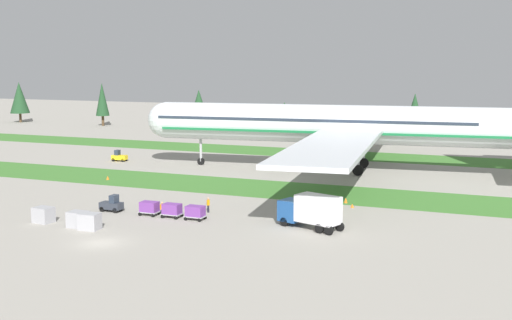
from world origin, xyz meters
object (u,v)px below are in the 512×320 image
Objects in this scene: cargo_dolly_lead at (149,207)px; catering_truck at (311,210)px; pushback_tractor at (119,157)px; ground_crew_loader at (162,209)px; uld_container_1 at (44,215)px; taxiway_marker_2 at (352,206)px; taxiway_marker_3 at (346,200)px; taxiway_marker_1 at (312,201)px; uld_container_2 at (90,221)px; uld_container_0 at (78,219)px; ground_crew_marshaller at (208,204)px; cargo_dolly_second at (172,209)px; baggage_tug at (112,205)px; airliner at (349,124)px; taxiway_marker_0 at (108,178)px; cargo_dolly_third at (195,212)px.

catering_truck reaches higher than cargo_dolly_lead.
pushback_tractor is 44.14m from ground_crew_loader.
uld_container_1 reaches higher than cargo_dolly_lead.
taxiway_marker_2 is 0.72× the size of taxiway_marker_3.
uld_container_2 is at bearing -129.74° from taxiway_marker_1.
cargo_dolly_lead is at bearing -138.97° from taxiway_marker_1.
uld_container_1 is 4.21× the size of taxiway_marker_2.
pushback_tractor is 46.89m from uld_container_0.
ground_crew_loader is 22.73m from taxiway_marker_3.
cargo_dolly_lead is 6.68m from ground_crew_marshaller.
uld_container_1 is 31.36m from taxiway_marker_1.
baggage_tug is at bearing 90.00° from cargo_dolly_second.
cargo_dolly_lead is 8.20m from uld_container_2.
airliner is at bearing -24.79° from ground_crew_marshaller.
airliner is at bearing -19.14° from cargo_dolly_lead.
taxiway_marker_3 is (5.51, -23.37, -7.15)m from airliner.
airliner is at bearing 105.03° from taxiway_marker_2.
cargo_dolly_second is 3.34× the size of taxiway_marker_3.
cargo_dolly_lead is 8.52m from uld_container_0.
cargo_dolly_second is 1.27× the size of ground_crew_loader.
airliner is 154.50× the size of taxiway_marker_0.
airliner is at bearing 68.98° from uld_container_0.
baggage_tug reaches higher than taxiway_marker_1.
taxiway_marker_3 is at bearing -47.23° from cargo_dolly_second.
cargo_dolly_second is 1.00× the size of cargo_dolly_third.
catering_truck is 13.55× the size of taxiway_marker_0.
taxiway_marker_2 is at bearing 9.73° from catering_truck.
uld_container_2 is (2.66, -7.88, 0.04)m from baggage_tug.
ground_crew_marshaller is at bearing -30.66° from taxiway_marker_0.
catering_truck is (5.19, -36.98, -5.52)m from airliner.
cargo_dolly_third is at bearing 37.10° from uld_container_0.
uld_container_2 is at bearing -138.34° from taxiway_marker_2.
baggage_tug is 3.94× the size of taxiway_marker_3.
catering_truck is 11.08× the size of taxiway_marker_3.
ground_crew_marshaller reaches higher than uld_container_1.
cargo_dolly_second is 9.44m from uld_container_2.
taxiway_marker_2 is at bearing -7.74° from taxiway_marker_0.
ground_crew_loader is 3.22× the size of taxiway_marker_0.
catering_truck reaches higher than taxiway_marker_2.
cargo_dolly_third is 16.12m from taxiway_marker_1.
airliner is 41.77× the size of uld_container_2.
pushback_tractor reaches higher than cargo_dolly_second.
cargo_dolly_lead is (-13.43, -38.03, -6.56)m from airliner.
baggage_tug is at bearing 1.71° from ground_crew_loader.
baggage_tug is at bearing -154.12° from taxiway_marker_2.
uld_container_0 is (-22.68, -8.54, -1.12)m from catering_truck.
airliner reaches higher than cargo_dolly_second.
taxiway_marker_0 is at bearing 109.71° from uld_container_1.
ground_crew_marshaller is 0.87× the size of uld_container_2.
ground_crew_marshaller reaches higher than taxiway_marker_2.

